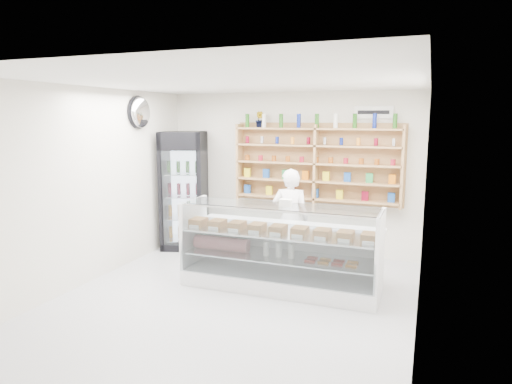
% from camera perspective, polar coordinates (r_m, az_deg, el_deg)
% --- Properties ---
extents(room, '(5.00, 5.00, 5.00)m').
position_cam_1_polar(room, '(5.76, -2.84, -0.38)').
color(room, '#ADADB2').
rests_on(room, ground).
extents(display_counter, '(2.73, 0.81, 1.19)m').
position_cam_1_polar(display_counter, '(6.44, 3.01, -9.10)').
color(display_counter, white).
rests_on(display_counter, floor).
extents(shop_worker, '(0.63, 0.47, 1.59)m').
position_cam_1_polar(shop_worker, '(7.18, 4.29, -3.38)').
color(shop_worker, white).
rests_on(shop_worker, floor).
extents(drinks_cooler, '(0.95, 0.93, 2.12)m').
position_cam_1_polar(drinks_cooler, '(8.38, -8.99, 0.24)').
color(drinks_cooler, black).
rests_on(drinks_cooler, floor).
extents(wall_shelving, '(2.84, 0.28, 1.33)m').
position_cam_1_polar(wall_shelving, '(7.78, 7.51, 3.52)').
color(wall_shelving, tan).
rests_on(wall_shelving, back_wall).
extents(potted_plant, '(0.18, 0.15, 0.28)m').
position_cam_1_polar(potted_plant, '(8.04, 0.46, 9.06)').
color(potted_plant, '#1E6626').
rests_on(potted_plant, wall_shelving).
extents(security_mirror, '(0.15, 0.50, 0.50)m').
position_cam_1_polar(security_mirror, '(7.79, -14.21, 9.63)').
color(security_mirror, silver).
rests_on(security_mirror, left_wall).
extents(wall_sign, '(0.62, 0.03, 0.20)m').
position_cam_1_polar(wall_sign, '(7.72, 14.48, 9.63)').
color(wall_sign, white).
rests_on(wall_sign, back_wall).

